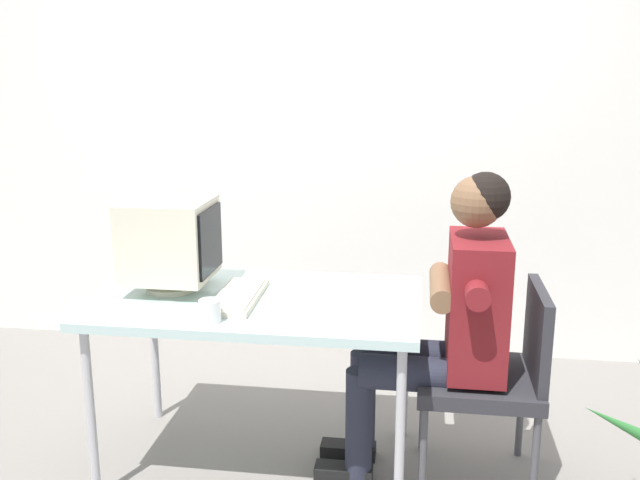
{
  "coord_description": "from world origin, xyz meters",
  "views": [
    {
      "loc": [
        0.64,
        -2.7,
        1.67
      ],
      "look_at": [
        0.25,
        0.0,
        1.0
      ],
      "focal_mm": 40.12,
      "sensor_mm": 36.0,
      "label": 1
    }
  ],
  "objects_px": {
    "office_chair": "(494,370)",
    "desk_mug": "(210,311)",
    "person_seated": "(447,318)",
    "desk": "(259,309)",
    "keyboard": "(239,296)",
    "crt_monitor": "(170,240)"
  },
  "relations": [
    {
      "from": "person_seated",
      "to": "desk_mug",
      "type": "bearing_deg",
      "value": -160.15
    },
    {
      "from": "desk",
      "to": "office_chair",
      "type": "xyz_separation_m",
      "value": [
        0.95,
        0.02,
        -0.21
      ]
    },
    {
      "from": "desk_mug",
      "to": "desk",
      "type": "bearing_deg",
      "value": 69.33
    },
    {
      "from": "desk_mug",
      "to": "person_seated",
      "type": "bearing_deg",
      "value": 19.85
    },
    {
      "from": "desk",
      "to": "crt_monitor",
      "type": "height_order",
      "value": "crt_monitor"
    },
    {
      "from": "desk",
      "to": "keyboard",
      "type": "xyz_separation_m",
      "value": [
        -0.07,
        -0.04,
        0.07
      ]
    },
    {
      "from": "crt_monitor",
      "to": "desk_mug",
      "type": "bearing_deg",
      "value": -52.31
    },
    {
      "from": "desk_mug",
      "to": "crt_monitor",
      "type": "bearing_deg",
      "value": 127.69
    },
    {
      "from": "office_chair",
      "to": "person_seated",
      "type": "xyz_separation_m",
      "value": [
        -0.2,
        -0.0,
        0.21
      ]
    },
    {
      "from": "crt_monitor",
      "to": "person_seated",
      "type": "relative_size",
      "value": 0.3
    },
    {
      "from": "office_chair",
      "to": "desk_mug",
      "type": "relative_size",
      "value": 8.98
    },
    {
      "from": "office_chair",
      "to": "keyboard",
      "type": "bearing_deg",
      "value": -177.01
    },
    {
      "from": "person_seated",
      "to": "desk_mug",
      "type": "distance_m",
      "value": 0.93
    },
    {
      "from": "keyboard",
      "to": "office_chair",
      "type": "distance_m",
      "value": 1.07
    },
    {
      "from": "desk",
      "to": "keyboard",
      "type": "distance_m",
      "value": 0.11
    },
    {
      "from": "office_chair",
      "to": "person_seated",
      "type": "distance_m",
      "value": 0.29
    },
    {
      "from": "office_chair",
      "to": "desk_mug",
      "type": "xyz_separation_m",
      "value": [
        -1.07,
        -0.31,
        0.31
      ]
    },
    {
      "from": "keyboard",
      "to": "person_seated",
      "type": "relative_size",
      "value": 0.35
    },
    {
      "from": "crt_monitor",
      "to": "keyboard",
      "type": "bearing_deg",
      "value": -15.85
    },
    {
      "from": "crt_monitor",
      "to": "desk",
      "type": "bearing_deg",
      "value": -7.31
    },
    {
      "from": "crt_monitor",
      "to": "office_chair",
      "type": "height_order",
      "value": "crt_monitor"
    },
    {
      "from": "office_chair",
      "to": "person_seated",
      "type": "relative_size",
      "value": 0.65
    }
  ]
}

